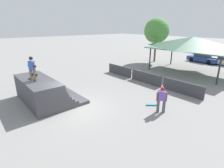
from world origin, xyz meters
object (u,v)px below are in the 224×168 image
object	(u,v)px
skater_on_deck	(32,67)
skateboard_on_ground	(153,105)
bystander_walking	(162,98)
skateboard_on_deck	(33,79)
parked_car_blue	(203,58)
tree_beside_pavilion	(157,31)

from	to	relation	value
skater_on_deck	skateboard_on_ground	distance (m)	8.63
skater_on_deck	skateboard_on_ground	world-z (taller)	skater_on_deck
bystander_walking	skateboard_on_ground	bearing A→B (deg)	-67.35
skater_on_deck	skateboard_on_deck	bearing A→B (deg)	148.49
parked_car_blue	skater_on_deck	bearing A→B (deg)	-85.38
skater_on_deck	skateboard_on_ground	size ratio (longest dim) A/B	2.24
bystander_walking	tree_beside_pavilion	bearing A→B (deg)	-95.57
skateboard_on_deck	skateboard_on_ground	xyz separation A→B (m)	(5.74, 6.15, -1.78)
skateboard_on_ground	parked_car_blue	xyz separation A→B (m)	(-4.52, 18.16, 0.54)
skater_on_deck	parked_car_blue	xyz separation A→B (m)	(0.86, 24.34, -2.15)
bystander_walking	skater_on_deck	bearing A→B (deg)	-1.45
skater_on_deck	tree_beside_pavilion	world-z (taller)	tree_beside_pavilion
skater_on_deck	skateboard_on_deck	distance (m)	0.98
skateboard_on_deck	parked_car_blue	bearing A→B (deg)	69.00
bystander_walking	tree_beside_pavilion	size ratio (longest dim) A/B	0.27
skateboard_on_deck	parked_car_blue	distance (m)	24.37
skateboard_on_deck	skateboard_on_ground	distance (m)	8.60
skater_on_deck	bystander_walking	bearing A→B (deg)	16.08
skateboard_on_ground	tree_beside_pavilion	bearing A→B (deg)	78.43
skater_on_deck	bystander_walking	world-z (taller)	skater_on_deck
skateboard_on_deck	tree_beside_pavilion	world-z (taller)	tree_beside_pavilion
skateboard_on_ground	tree_beside_pavilion	distance (m)	16.89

